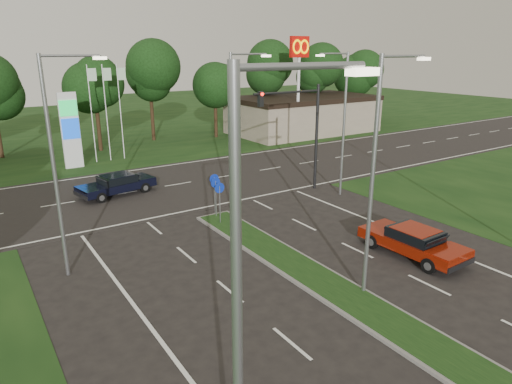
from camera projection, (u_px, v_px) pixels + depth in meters
verge_far at (67, 127)px, 56.48m from camera, size 160.00×50.00×0.02m
cross_road at (165, 187)px, 31.76m from camera, size 160.00×12.00×0.02m
median_kerb at (389, 323)px, 15.80m from camera, size 2.00×26.00×0.12m
commercial_building at (303, 115)px, 52.28m from camera, size 16.00×9.00×4.00m
streetlight_median_near at (377, 167)px, 16.42m from camera, size 2.53×0.22×9.00m
streetlight_median_far at (235, 129)px, 24.40m from camera, size 2.53×0.22×9.00m
streetlight_left_near at (249, 334)px, 6.76m from camera, size 2.53×0.22×9.00m
streetlight_left_far at (58, 157)px, 17.92m from camera, size 2.53×0.22×9.00m
streetlight_right_far at (342, 117)px, 28.49m from camera, size 2.53×0.22×9.00m
traffic_signal at (302, 122)px, 29.36m from camera, size 5.10×0.42×7.00m
median_signs at (217, 190)px, 25.19m from camera, size 1.16×1.76×2.38m
gas_pylon at (73, 128)px, 36.04m from camera, size 5.80×1.26×8.00m
mcdonalds_sign at (299, 62)px, 45.19m from camera, size 2.20×0.47×10.40m
treeline_far at (95, 75)px, 42.49m from camera, size 6.00×6.00×9.90m
red_sedan at (413, 241)px, 20.94m from camera, size 2.17×4.93×1.34m
navy_sedan at (117, 184)px, 29.83m from camera, size 5.13×2.87×1.33m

